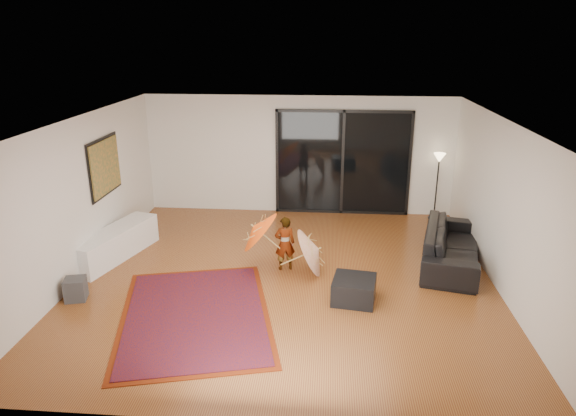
# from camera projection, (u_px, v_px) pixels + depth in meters

# --- Properties ---
(floor) EXTENTS (7.00, 7.00, 0.00)m
(floor) POSITION_uv_depth(u_px,v_px,m) (286.00, 278.00, 8.85)
(floor) COLOR brown
(floor) RESTS_ON ground
(ceiling) EXTENTS (7.00, 7.00, 0.00)m
(ceiling) POSITION_uv_depth(u_px,v_px,m) (286.00, 121.00, 7.97)
(ceiling) COLOR white
(ceiling) RESTS_ON wall_back
(wall_back) EXTENTS (7.00, 0.00, 7.00)m
(wall_back) POSITION_uv_depth(u_px,v_px,m) (299.00, 155.00, 11.71)
(wall_back) COLOR silver
(wall_back) RESTS_ON floor
(wall_front) EXTENTS (7.00, 0.00, 7.00)m
(wall_front) POSITION_uv_depth(u_px,v_px,m) (256.00, 314.00, 5.11)
(wall_front) COLOR silver
(wall_front) RESTS_ON floor
(wall_left) EXTENTS (0.00, 7.00, 7.00)m
(wall_left) POSITION_uv_depth(u_px,v_px,m) (80.00, 198.00, 8.68)
(wall_left) COLOR silver
(wall_left) RESTS_ON floor
(wall_right) EXTENTS (0.00, 7.00, 7.00)m
(wall_right) POSITION_uv_depth(u_px,v_px,m) (505.00, 209.00, 8.15)
(wall_right) COLOR silver
(wall_right) RESTS_ON floor
(sliding_door) EXTENTS (3.06, 0.07, 2.40)m
(sliding_door) POSITION_uv_depth(u_px,v_px,m) (343.00, 163.00, 11.65)
(sliding_door) COLOR black
(sliding_door) RESTS_ON wall_back
(painting) EXTENTS (0.04, 1.28, 1.08)m
(painting) POSITION_uv_depth(u_px,v_px,m) (105.00, 167.00, 9.52)
(painting) COLOR black
(painting) RESTS_ON wall_left
(media_console) EXTENTS (1.04, 2.08, 0.56)m
(media_console) POSITION_uv_depth(u_px,v_px,m) (115.00, 244.00, 9.56)
(media_console) COLOR white
(media_console) RESTS_ON floor
(speaker) EXTENTS (0.38, 0.38, 0.36)m
(speaker) POSITION_uv_depth(u_px,v_px,m) (76.00, 289.00, 8.08)
(speaker) COLOR #424244
(speaker) RESTS_ON floor
(persian_rug) EXTENTS (2.84, 3.47, 0.02)m
(persian_rug) POSITION_uv_depth(u_px,v_px,m) (195.00, 315.00, 7.67)
(persian_rug) COLOR #5F1D08
(persian_rug) RESTS_ON floor
(sofa) EXTENTS (1.46, 2.53, 0.69)m
(sofa) POSITION_uv_depth(u_px,v_px,m) (452.00, 245.00, 9.31)
(sofa) COLOR black
(sofa) RESTS_ON floor
(ottoman) EXTENTS (0.74, 0.74, 0.37)m
(ottoman) POSITION_uv_depth(u_px,v_px,m) (354.00, 290.00, 8.05)
(ottoman) COLOR black
(ottoman) RESTS_ON floor
(floor_lamp) EXTENTS (0.26, 0.26, 1.51)m
(floor_lamp) POSITION_uv_depth(u_px,v_px,m) (439.00, 167.00, 11.29)
(floor_lamp) COLOR black
(floor_lamp) RESTS_ON floor
(child) EXTENTS (0.41, 0.32, 0.99)m
(child) POSITION_uv_depth(u_px,v_px,m) (285.00, 243.00, 9.03)
(child) COLOR #999999
(child) RESTS_ON floor
(parasol_orange) EXTENTS (0.69, 0.86, 0.89)m
(parasol_orange) POSITION_uv_depth(u_px,v_px,m) (253.00, 231.00, 8.94)
(parasol_orange) COLOR #FF530D
(parasol_orange) RESTS_ON child
(parasol_white) EXTENTS (0.56, 0.88, 0.94)m
(parasol_white) POSITION_uv_depth(u_px,v_px,m) (319.00, 247.00, 8.83)
(parasol_white) COLOR silver
(parasol_white) RESTS_ON floor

